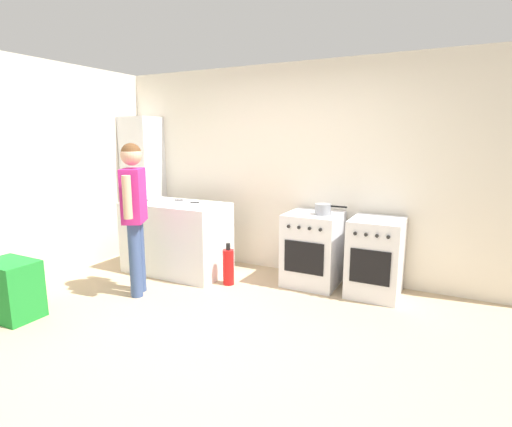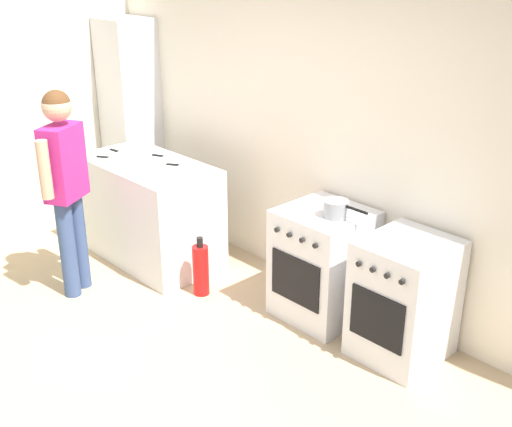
# 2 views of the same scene
# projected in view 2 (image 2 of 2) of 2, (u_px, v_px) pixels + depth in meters

# --- Properties ---
(ground_plane) EXTENTS (8.00, 8.00, 0.00)m
(ground_plane) POSITION_uv_depth(u_px,v_px,m) (121.00, 380.00, 4.18)
(ground_plane) COLOR tan
(back_wall) EXTENTS (6.00, 0.10, 2.60)m
(back_wall) POSITION_uv_depth(u_px,v_px,m) (325.00, 132.00, 4.92)
(back_wall) COLOR silver
(back_wall) RESTS_ON ground
(counter_unit) EXTENTS (1.30, 0.70, 0.90)m
(counter_unit) POSITION_uv_depth(u_px,v_px,m) (150.00, 211.00, 5.68)
(counter_unit) COLOR silver
(counter_unit) RESTS_ON ground
(oven_left) EXTENTS (0.61, 0.62, 0.85)m
(oven_left) POSITION_uv_depth(u_px,v_px,m) (323.00, 264.00, 4.79)
(oven_left) COLOR silver
(oven_left) RESTS_ON ground
(oven_right) EXTENTS (0.55, 0.62, 0.85)m
(oven_right) POSITION_uv_depth(u_px,v_px,m) (404.00, 299.00, 4.31)
(oven_right) COLOR silver
(oven_right) RESTS_ON ground
(pot) EXTENTS (0.36, 0.18, 0.12)m
(pot) POSITION_uv_depth(u_px,v_px,m) (336.00, 209.00, 4.50)
(pot) COLOR gray
(pot) RESTS_ON oven_left
(knife_utility) EXTENTS (0.24, 0.13, 0.01)m
(knife_utility) POSITION_uv_depth(u_px,v_px,m) (164.00, 156.00, 5.65)
(knife_utility) COLOR silver
(knife_utility) RESTS_ON counter_unit
(knife_chef) EXTENTS (0.28, 0.18, 0.01)m
(knife_chef) POSITION_uv_depth(u_px,v_px,m) (112.00, 158.00, 5.61)
(knife_chef) COLOR silver
(knife_chef) RESTS_ON counter_unit
(knife_bread) EXTENTS (0.31, 0.21, 0.01)m
(knife_bread) POSITION_uv_depth(u_px,v_px,m) (184.00, 166.00, 5.41)
(knife_bread) COLOR silver
(knife_bread) RESTS_ON counter_unit
(knife_paring) EXTENTS (0.21, 0.05, 0.01)m
(knife_paring) POSITION_uv_depth(u_px,v_px,m) (116.00, 151.00, 5.80)
(knife_paring) COLOR silver
(knife_paring) RESTS_ON counter_unit
(person) EXTENTS (0.34, 0.51, 1.65)m
(person) POSITION_uv_depth(u_px,v_px,m) (65.00, 176.00, 4.90)
(person) COLOR #384C7A
(person) RESTS_ON ground
(fire_extinguisher) EXTENTS (0.13, 0.13, 0.50)m
(fire_extinguisher) POSITION_uv_depth(u_px,v_px,m) (201.00, 270.00, 5.15)
(fire_extinguisher) COLOR red
(fire_extinguisher) RESTS_ON ground
(larder_cabinet) EXTENTS (0.48, 0.44, 2.00)m
(larder_cabinet) POSITION_uv_depth(u_px,v_px,m) (131.00, 121.00, 6.41)
(larder_cabinet) COLOR silver
(larder_cabinet) RESTS_ON ground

